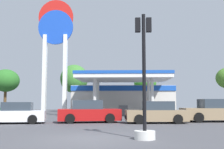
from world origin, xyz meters
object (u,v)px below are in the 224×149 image
Objects in this scene: car_3 at (214,111)px; tree_1 at (74,79)px; traffic_signal_0 at (144,98)px; station_pole_sign at (55,41)px; car_0 at (156,113)px; tree_2 at (145,83)px; car_4 at (89,112)px; car_1 at (16,114)px; tree_0 at (6,81)px.

tree_1 reaches higher than car_3.
traffic_signal_0 is (-5.87, -10.01, 0.81)m from car_3.
station_pole_sign is at bearing -91.20° from tree_1.
station_pole_sign is 2.70× the size of car_3.
car_3 is (4.39, 1.58, 0.07)m from car_0.
car_3 is 0.82× the size of tree_2.
car_4 is at bearing -172.99° from car_3.
tree_2 is at bearing 64.63° from car_1.
car_3 is at bearing -55.54° from tree_1.
tree_0 reaches higher than car_4.
tree_0 is at bearing 142.56° from car_3.
car_1 is at bearing -167.40° from car_4.
station_pole_sign is at bearing 113.11° from traffic_signal_0.
car_4 is 23.59m from tree_0.
tree_1 is (-13.76, 20.05, 4.10)m from car_3.
traffic_signal_0 is at bearing -99.95° from car_0.
station_pole_sign is at bearing 115.86° from car_4.
tree_2 is (10.57, 22.29, 3.65)m from car_1.
traffic_signal_0 is (8.00, -7.82, 0.91)m from car_1.
traffic_signal_0 is at bearing -70.18° from car_4.
tree_1 is at bearing 88.80° from station_pole_sign.
station_pole_sign is at bearing -43.62° from tree_0.
car_3 is at bearing 19.80° from car_0.
car_3 reaches higher than car_4.
tree_0 is at bearing 134.11° from car_0.
car_1 is at bearing -171.03° from car_3.
car_4 is at bearing -77.50° from tree_1.
car_1 is 4.92m from car_4.
tree_2 is at bearing 99.32° from car_3.
car_1 is at bearing -89.37° from station_pole_sign.
car_0 is at bearing -5.65° from car_4.
tree_1 is (0.11, 22.24, 4.20)m from car_1.
tree_1 reaches higher than car_4.
car_0 is (9.61, -10.62, -7.40)m from station_pole_sign.
car_0 reaches higher than car_1.
tree_2 is (1.09, 21.69, 3.63)m from car_0.
car_1 is 11.23m from traffic_signal_0.
tree_2 reaches higher than car_4.
car_0 is 26.96m from tree_0.
car_3 reaches higher than car_0.
car_0 is at bearing -160.20° from car_3.
car_0 is 22.01m from tree_2.
tree_1 reaches higher than car_0.
car_3 is 20.68m from tree_2.
traffic_signal_0 is 30.35m from tree_2.
car_4 is at bearing -64.14° from station_pole_sign.
tree_2 is at bearing 0.29° from tree_1.
tree_0 reaches higher than car_3.
tree_0 reaches higher than car_0.
car_4 is (-4.68, 0.46, 0.03)m from car_0.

